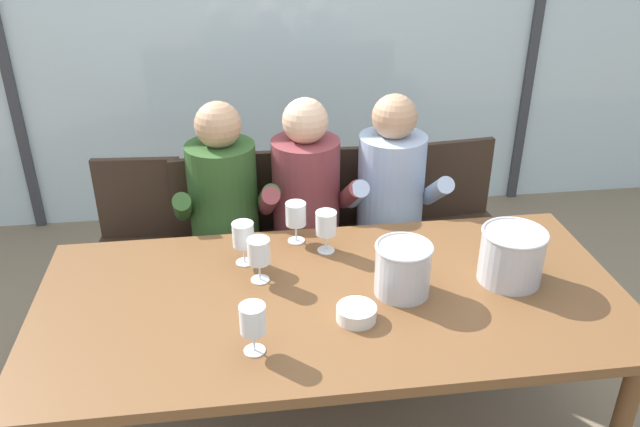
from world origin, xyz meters
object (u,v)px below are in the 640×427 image
object	(u,v)px
wine_glass_spare_empty	(296,216)
ice_bucket_secondary	(512,255)
person_pale_blue_shirt	(393,204)
chair_left_of_center	(219,235)
chair_center	(300,227)
wine_glass_by_left_taster	(259,253)
ice_bucket_primary	(403,268)
person_olive_shirt	(226,215)
chair_right_of_center	(382,222)
tasting_bowl	(356,313)
chair_near_window_right	(458,215)
wine_glass_center_pour	(253,321)
chair_near_curtain	(140,237)
wine_glass_by_right_taster	(243,236)
dining_table	(333,312)
person_maroon_top	(308,210)
wine_glass_near_bucket	(326,225)

from	to	relation	value
wine_glass_spare_empty	ice_bucket_secondary	bearing A→B (deg)	-27.17
person_pale_blue_shirt	wine_glass_spare_empty	xyz separation A→B (m)	(-0.50, -0.37, 0.17)
chair_left_of_center	wine_glass_spare_empty	world-z (taller)	wine_glass_spare_empty
chair_center	wine_glass_by_left_taster	world-z (taller)	wine_glass_by_left_taster
ice_bucket_secondary	wine_glass_spare_empty	xyz separation A→B (m)	(-0.76, 0.39, 0.01)
ice_bucket_primary	person_olive_shirt	bearing A→B (deg)	128.86
chair_right_of_center	tasting_bowl	size ratio (longest dim) A/B	6.48
chair_left_of_center	ice_bucket_primary	bearing A→B (deg)	-58.29
chair_near_window_right	ice_bucket_primary	world-z (taller)	ice_bucket_primary
wine_glass_by_left_taster	wine_glass_center_pour	size ratio (longest dim) A/B	1.00
chair_left_of_center	wine_glass_by_left_taster	size ratio (longest dim) A/B	5.13
chair_near_curtain	wine_glass_by_right_taster	distance (m)	0.89
person_olive_shirt	chair_near_curtain	bearing A→B (deg)	155.32
chair_center	chair_right_of_center	xyz separation A→B (m)	(0.42, -0.00, 0.00)
wine_glass_spare_empty	ice_bucket_primary	bearing A→B (deg)	-50.65
dining_table	chair_near_curtain	world-z (taller)	chair_near_curtain
person_olive_shirt	person_maroon_top	distance (m)	0.38
dining_table	wine_glass_near_bucket	xyz separation A→B (m)	(0.02, 0.31, 0.19)
person_maroon_top	ice_bucket_secondary	bearing A→B (deg)	-51.35
chair_left_of_center	ice_bucket_secondary	world-z (taller)	ice_bucket_secondary
person_pale_blue_shirt	wine_glass_center_pour	world-z (taller)	person_pale_blue_shirt
wine_glass_near_bucket	wine_glass_by_right_taster	distance (m)	0.33
chair_center	person_olive_shirt	world-z (taller)	person_olive_shirt
chair_near_curtain	person_maroon_top	bearing A→B (deg)	-6.28
chair_right_of_center	tasting_bowl	distance (m)	1.14
wine_glass_by_right_taster	ice_bucket_primary	bearing A→B (deg)	-26.31
person_olive_shirt	tasting_bowl	size ratio (longest dim) A/B	8.80
chair_left_of_center	wine_glass_near_bucket	bearing A→B (deg)	-57.60
chair_near_window_right	wine_glass_center_pour	bearing A→B (deg)	-138.09
person_maroon_top	wine_glass_by_right_taster	size ratio (longest dim) A/B	6.97
wine_glass_by_right_taster	wine_glass_spare_empty	size ratio (longest dim) A/B	1.00
chair_center	chair_right_of_center	world-z (taller)	same
chair_center	ice_bucket_secondary	xyz separation A→B (m)	(0.69, -0.90, 0.33)
chair_right_of_center	chair_near_window_right	size ratio (longest dim) A/B	1.00
person_pale_blue_shirt	wine_glass_near_bucket	world-z (taller)	person_pale_blue_shirt
ice_bucket_primary	chair_near_window_right	bearing A→B (deg)	59.94
dining_table	wine_glass_spare_empty	size ratio (longest dim) A/B	12.20
ice_bucket_secondary	wine_glass_spare_empty	bearing A→B (deg)	152.83
wine_glass_by_left_taster	chair_near_window_right	bearing A→B (deg)	37.41
ice_bucket_primary	wine_glass_by_left_taster	xyz separation A→B (m)	(-0.50, 0.14, 0.02)
person_pale_blue_shirt	tasting_bowl	distance (m)	0.99
ice_bucket_primary	wine_glass_spare_empty	world-z (taller)	ice_bucket_primary
tasting_bowl	wine_glass_near_bucket	size ratio (longest dim) A/B	0.79
tasting_bowl	wine_glass_near_bucket	xyz separation A→B (m)	(-0.04, 0.46, 0.09)
person_maroon_top	ice_bucket_secondary	size ratio (longest dim) A/B	5.05
dining_table	person_maroon_top	bearing A→B (deg)	89.85
ice_bucket_secondary	wine_glass_by_left_taster	xyz separation A→B (m)	(-0.92, 0.12, 0.01)
chair_near_curtain	chair_near_window_right	distance (m)	1.61
ice_bucket_secondary	tasting_bowl	bearing A→B (deg)	-164.72
ice_bucket_secondary	wine_glass_near_bucket	size ratio (longest dim) A/B	1.38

